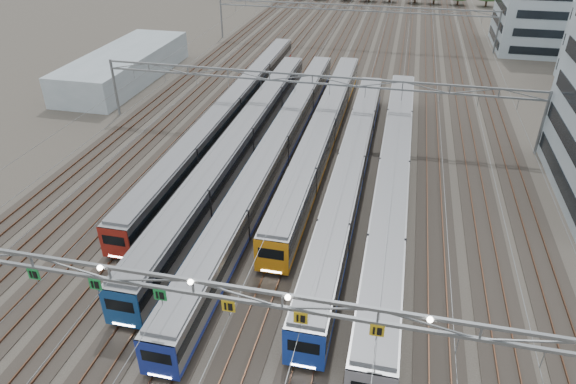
% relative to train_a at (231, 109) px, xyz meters
% --- Properties ---
extents(ground, '(400.00, 400.00, 0.00)m').
position_rel_train_a_xyz_m(ground, '(11.25, -40.52, -2.07)').
color(ground, '#47423A').
rests_on(ground, ground).
extents(track_bed, '(54.00, 260.00, 5.42)m').
position_rel_train_a_xyz_m(track_bed, '(11.25, 59.48, -0.58)').
color(track_bed, '#2D2823').
rests_on(track_bed, ground).
extents(train_a, '(2.80, 63.19, 3.65)m').
position_rel_train_a_xyz_m(train_a, '(0.00, 0.00, 0.00)').
color(train_a, black).
rests_on(train_a, ground).
extents(train_b, '(3.01, 58.19, 3.93)m').
position_rel_train_a_xyz_m(train_b, '(4.50, -9.70, 0.14)').
color(train_b, black).
rests_on(train_b, ground).
extents(train_c, '(2.83, 63.93, 3.68)m').
position_rel_train_a_xyz_m(train_c, '(9.00, -10.43, 0.02)').
color(train_c, black).
rests_on(train_c, ground).
extents(train_d, '(2.96, 51.97, 3.86)m').
position_rel_train_a_xyz_m(train_d, '(13.50, -4.58, 0.11)').
color(train_d, black).
rests_on(train_d, ground).
extents(train_e, '(2.91, 51.80, 3.79)m').
position_rel_train_a_xyz_m(train_e, '(18.00, -13.64, 0.07)').
color(train_e, black).
rests_on(train_e, ground).
extents(train_f, '(3.15, 55.33, 4.11)m').
position_rel_train_a_xyz_m(train_f, '(22.50, -14.38, 0.23)').
color(train_f, black).
rests_on(train_f, ground).
extents(gantry_near, '(56.36, 0.61, 8.08)m').
position_rel_train_a_xyz_m(gantry_near, '(11.20, -40.64, 5.01)').
color(gantry_near, gray).
rests_on(gantry_near, ground).
extents(gantry_mid, '(56.36, 0.36, 8.00)m').
position_rel_train_a_xyz_m(gantry_mid, '(11.25, -0.52, 4.31)').
color(gantry_mid, gray).
rests_on(gantry_mid, ground).
extents(gantry_far, '(56.36, 0.36, 8.00)m').
position_rel_train_a_xyz_m(gantry_far, '(11.25, 44.48, 4.31)').
color(gantry_far, gray).
rests_on(gantry_far, ground).
extents(depot_bldg_north, '(22.00, 18.00, 12.92)m').
position_rel_train_a_xyz_m(depot_bldg_north, '(50.70, 49.89, 4.39)').
color(depot_bldg_north, '#9BB0B9').
rests_on(depot_bldg_north, ground).
extents(west_shed, '(10.00, 30.00, 4.67)m').
position_rel_train_a_xyz_m(west_shed, '(-23.27, 13.87, 0.26)').
color(west_shed, '#9BB0B9').
rests_on(west_shed, ground).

